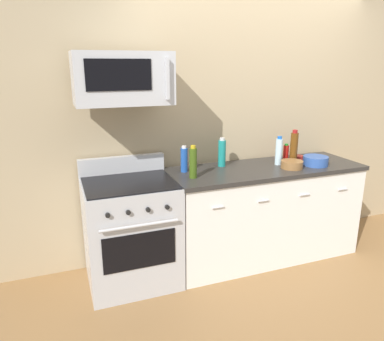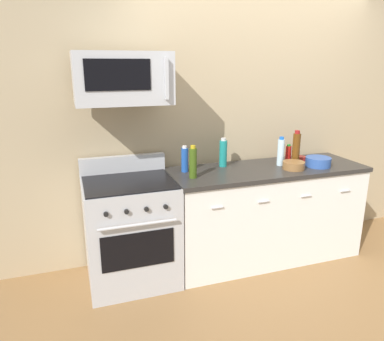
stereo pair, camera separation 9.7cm
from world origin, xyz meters
TOP-DOWN VIEW (x-y plane):
  - ground_plane at (0.00, 0.00)m, footprint 5.95×5.95m
  - back_wall at (0.00, 0.41)m, footprint 4.96×0.10m
  - counter_unit at (-0.00, -0.00)m, footprint 1.87×0.66m
  - range_oven at (-1.31, 0.00)m, footprint 0.76×0.69m
  - microwave at (-1.31, 0.05)m, footprint 0.74×0.44m
  - bottle_sparkling_teal at (-0.38, 0.18)m, footprint 0.07×0.07m
  - bottle_hot_sauce_red at (0.29, 0.11)m, footprint 0.05×0.05m
  - bottle_water_clear at (0.15, 0.04)m, footprint 0.07×0.07m
  - bottle_soda_blue at (-0.78, 0.12)m, footprint 0.06×0.06m
  - bottle_olive_oil at (-0.77, -0.08)m, footprint 0.07×0.07m
  - bottle_wine_amber at (0.31, 0.02)m, footprint 0.07×0.07m
  - bowl_blue_mixing at (0.47, -0.11)m, footprint 0.24×0.24m
  - bowl_wooden_salad at (0.20, -0.12)m, footprint 0.20×0.20m
  - bowl_red_small at (0.44, 0.12)m, footprint 0.10×0.10m

SIDE VIEW (x-z plane):
  - ground_plane at x=0.00m, z-range 0.00..0.00m
  - counter_unit at x=0.00m, z-range 0.00..0.92m
  - range_oven at x=-1.31m, z-range -0.07..1.00m
  - bowl_red_small at x=0.44m, z-range 0.92..0.97m
  - bowl_wooden_salad at x=0.20m, z-range 0.92..0.99m
  - bowl_blue_mixing at x=0.47m, z-range 0.92..1.01m
  - bottle_hot_sauce_red at x=0.29m, z-range 0.92..1.09m
  - bottle_soda_blue at x=-0.78m, z-range 0.91..1.15m
  - bottle_sparkling_teal at x=-0.38m, z-range 0.91..1.19m
  - bottle_water_clear at x=0.15m, z-range 0.91..1.19m
  - bottle_olive_oil at x=-0.77m, z-range 0.91..1.20m
  - bottle_wine_amber at x=0.31m, z-range 0.91..1.24m
  - back_wall at x=0.00m, z-range 0.00..2.70m
  - microwave at x=-1.31m, z-range 1.55..1.95m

